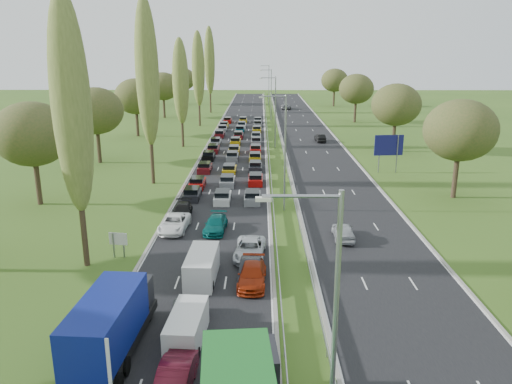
{
  "coord_description": "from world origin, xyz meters",
  "views": [
    {
      "loc": [
        2.01,
        -6.74,
        16.11
      ],
      "look_at": [
        1.54,
        44.76,
        1.5
      ],
      "focal_mm": 35.0,
      "sensor_mm": 36.0,
      "label": 1
    }
  ],
  "objects": [
    {
      "name": "woodland_right",
      "position": [
        24.0,
        66.67,
        7.68
      ],
      "size": [
        8.0,
        153.0,
        11.1
      ],
      "color": "#2D2116",
      "rests_on": "ground"
    },
    {
      "name": "ground",
      "position": [
        4.5,
        80.0,
        0.0
      ],
      "size": [
        260.0,
        260.0,
        0.0
      ],
      "primitive_type": "plane",
      "color": "#32531A",
      "rests_on": "ground"
    },
    {
      "name": "poplar_row",
      "position": [
        -11.5,
        68.17,
        12.39
      ],
      "size": [
        2.8,
        127.8,
        22.44
      ],
      "color": "#2D2116",
      "rests_on": "ground"
    },
    {
      "name": "far_car_2",
      "position": [
        9.34,
        137.2,
        0.82
      ],
      "size": [
        2.73,
        5.79,
        1.6
      ],
      "primitive_type": "imported",
      "rotation": [
        0.0,
        0.0,
        3.13
      ],
      "color": "slate",
      "rests_on": "far_carriageway"
    },
    {
      "name": "near_car_11",
      "position": [
        1.43,
        25.85,
        0.72
      ],
      "size": [
        2.15,
        4.91,
        1.4
      ],
      "primitive_type": "imported",
      "rotation": [
        0.0,
        0.0,
        -0.04
      ],
      "color": "#932209",
      "rests_on": "near_carriageway"
    },
    {
      "name": "traffic_queue_fill",
      "position": [
        -2.24,
        77.54,
        0.44
      ],
      "size": [
        9.09,
        67.45,
        0.8
      ],
      "color": "black",
      "rests_on": "ground"
    },
    {
      "name": "near_car_9",
      "position": [
        1.26,
        26.75,
        0.71
      ],
      "size": [
        1.7,
        4.26,
        1.38
      ],
      "primitive_type": "imported",
      "rotation": [
        0.0,
        0.0,
        -0.06
      ],
      "color": "black",
      "rests_on": "near_carriageway"
    },
    {
      "name": "near_car_2",
      "position": [
        -5.96,
        36.82,
        0.73
      ],
      "size": [
        2.65,
        5.25,
        1.42
      ],
      "primitive_type": "imported",
      "rotation": [
        0.0,
        0.0,
        -0.06
      ],
      "color": "white",
      "rests_on": "near_carriageway"
    },
    {
      "name": "white_van_rear",
      "position": [
        -2.22,
        26.72,
        1.06
      ],
      "size": [
        2.01,
        5.13,
        2.06
      ],
      "rotation": [
        0.0,
        0.0,
        -0.03
      ],
      "color": "silver",
      "rests_on": "near_carriageway"
    },
    {
      "name": "near_car_5",
      "position": [
        -2.13,
        13.85,
        0.77
      ],
      "size": [
        1.87,
        4.63,
        1.5
      ],
      "primitive_type": "imported",
      "rotation": [
        0.0,
        0.0,
        -0.06
      ],
      "color": "#580F1F",
      "rests_on": "near_carriageway"
    },
    {
      "name": "info_sign",
      "position": [
        -9.4,
        30.55,
        1.37
      ],
      "size": [
        1.5,
        0.34,
        2.1
      ],
      "color": "gray",
      "rests_on": "ground"
    },
    {
      "name": "far_carriageway",
      "position": [
        11.25,
        82.5,
        0.0
      ],
      "size": [
        10.5,
        215.0,
        0.04
      ],
      "primitive_type": "cube",
      "color": "black",
      "rests_on": "ground"
    },
    {
      "name": "woodland_left",
      "position": [
        -22.0,
        62.63,
        7.68
      ],
      "size": [
        8.0,
        166.0,
        11.1
      ],
      "color": "#2D2116",
      "rests_on": "ground"
    },
    {
      "name": "near_car_6",
      "position": [
        -2.36,
        19.92,
        0.68
      ],
      "size": [
        2.25,
        4.77,
        1.32
      ],
      "primitive_type": "imported",
      "rotation": [
        0.0,
        0.0,
        0.01
      ],
      "color": "gray",
      "rests_on": "near_carriageway"
    },
    {
      "name": "near_car_3",
      "position": [
        -5.83,
        40.65,
        0.7
      ],
      "size": [
        2.18,
        4.77,
        1.35
      ],
      "primitive_type": "imported",
      "rotation": [
        0.0,
        0.0,
        0.06
      ],
      "color": "black",
      "rests_on": "near_carriageway"
    },
    {
      "name": "near_car_7",
      "position": [
        -2.12,
        36.66,
        0.69
      ],
      "size": [
        2.15,
        4.73,
        1.34
      ],
      "primitive_type": "imported",
      "rotation": [
        0.0,
        0.0,
        -0.06
      ],
      "color": "#05514E",
      "rests_on": "near_carriageway"
    },
    {
      "name": "near_car_10",
      "position": [
        1.16,
        30.62,
        0.73
      ],
      "size": [
        2.68,
        5.24,
        1.42
      ],
      "primitive_type": "imported",
      "rotation": [
        0.0,
        0.0,
        -0.07
      ],
      "color": "silver",
      "rests_on": "near_carriageway"
    },
    {
      "name": "central_reservation",
      "position": [
        4.5,
        82.5,
        0.55
      ],
      "size": [
        2.36,
        215.0,
        0.32
      ],
      "color": "gray",
      "rests_on": "ground"
    },
    {
      "name": "near_carriageway",
      "position": [
        -2.25,
        82.5,
        0.0
      ],
      "size": [
        10.5,
        215.0,
        0.04
      ],
      "primitive_type": "cube",
      "color": "black",
      "rests_on": "ground"
    },
    {
      "name": "far_car_1",
      "position": [
        12.95,
        84.02,
        0.73
      ],
      "size": [
        1.79,
        4.39,
        1.42
      ],
      "primitive_type": "imported",
      "rotation": [
        0.0,
        0.0,
        3.21
      ],
      "color": "black",
      "rests_on": "far_carriageway"
    },
    {
      "name": "blue_lorry",
      "position": [
        -5.98,
        17.16,
        1.98
      ],
      "size": [
        2.51,
        9.03,
        3.81
      ],
      "rotation": [
        0.0,
        0.0,
        -0.06
      ],
      "color": "black",
      "rests_on": "near_carriageway"
    },
    {
      "name": "white_van_front",
      "position": [
        -2.15,
        18.56,
        0.95
      ],
      "size": [
        1.81,
        4.61,
        1.85
      ],
      "rotation": [
        0.0,
        0.0,
        -0.06
      ],
      "color": "silver",
      "rests_on": "near_carriageway"
    },
    {
      "name": "lamp_columns",
      "position": [
        4.5,
        78.0,
        6.0
      ],
      "size": [
        0.18,
        140.18,
        12.0
      ],
      "color": "gray",
      "rests_on": "ground"
    },
    {
      "name": "direction_sign",
      "position": [
        19.4,
        60.05,
        3.57
      ],
      "size": [
        3.99,
        0.51,
        5.2
      ],
      "color": "gray",
      "rests_on": "ground"
    },
    {
      "name": "near_car_1",
      "position": [
        -5.99,
        15.49,
        0.76
      ],
      "size": [
        1.94,
        4.62,
        1.48
      ],
      "primitive_type": "imported",
      "rotation": [
        0.0,
        0.0,
        0.08
      ],
      "color": "#B00A11",
      "rests_on": "near_carriageway"
    },
    {
      "name": "far_car_0",
      "position": [
        9.36,
        34.8,
        0.75
      ],
      "size": [
        1.82,
        4.31,
        1.46
      ],
      "primitive_type": "imported",
      "rotation": [
        0.0,
        0.0,
        3.12
      ],
      "color": "#A1A5AA",
      "rests_on": "far_carriageway"
    }
  ]
}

